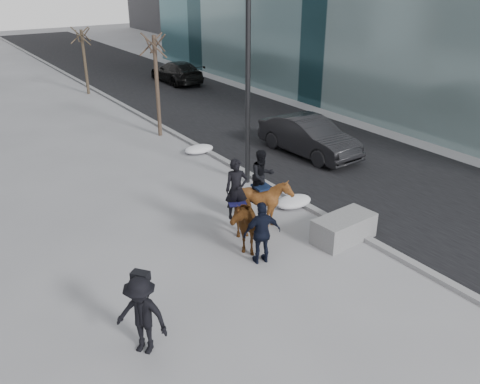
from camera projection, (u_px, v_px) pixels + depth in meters
ground at (264, 257)px, 13.92m from camera, size 120.00×120.00×0.00m
road at (258, 127)px, 25.05m from camera, size 8.00×90.00×0.01m
curb at (187, 140)px, 23.00m from camera, size 0.25×90.00×0.12m
planter at (344, 228)px, 14.63m from camera, size 1.92×1.06×0.74m
car_near at (309, 136)px, 21.14m from camera, size 1.92×4.85×1.57m
car_far at (177, 72)px, 34.28m from camera, size 2.04×4.96×1.44m
tree_near at (157, 82)px, 22.82m from camera, size 1.20×1.20×5.05m
tree_far at (85, 59)px, 30.71m from camera, size 1.20×1.20×4.25m
mounted_left at (239, 215)px, 14.14m from camera, size 1.56×2.16×2.55m
mounted_right at (264, 196)px, 15.27m from camera, size 1.38×1.52×2.38m
feeder at (262, 233)px, 13.33m from camera, size 1.11×0.99×1.75m
camera_crew at (142, 315)px, 10.18m from camera, size 1.20×1.30×1.75m
lamppost at (248, 42)px, 16.67m from camera, size 0.25×0.80×9.09m
snow_piles at (241, 173)px, 19.10m from camera, size 1.31×7.14×0.33m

